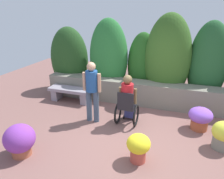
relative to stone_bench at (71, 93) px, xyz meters
The scene contains 10 objects.
ground_plane 2.81m from the stone_bench, 32.05° to the right, with size 13.49×13.49×0.00m, color #7F5650.
stone_retaining_wall 2.43m from the stone_bench, 12.72° to the left, with size 6.59×0.55×0.71m, color gray.
hedge_backdrop 2.81m from the stone_bench, 25.35° to the left, with size 7.12×1.06×2.72m.
stone_bench is the anchor object (origin of this frame).
person_in_wheelchair 2.26m from the stone_bench, 21.36° to the right, with size 0.53×0.66×1.33m.
person_standing_companion 1.66m from the stone_bench, 39.16° to the right, with size 0.49×0.30×1.60m.
flower_pot_purple_near 3.88m from the stone_bench, ahead, with size 0.57×0.57×0.57m.
flower_pot_terracotta_by_wall 2.76m from the stone_bench, 82.35° to the right, with size 0.62×0.62×0.68m.
flower_pot_red_accent 3.43m from the stone_bench, 39.20° to the right, with size 0.46×0.46×0.58m.
flower_pot_small_foreground 4.43m from the stone_bench, 15.64° to the right, with size 0.48×0.48×0.62m.
Camera 1 is at (0.88, -4.07, 2.80)m, focal length 34.03 mm.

